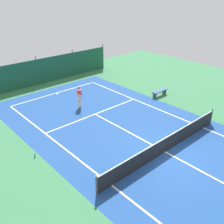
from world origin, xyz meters
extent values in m
plane|color=#387A4C|center=(0.00, 0.00, 0.00)|extent=(36.00, 36.00, 0.00)
cube|color=#1E478C|center=(0.00, 0.00, 0.00)|extent=(11.02, 26.60, 0.01)
cube|color=white|center=(0.00, 11.90, 0.01)|extent=(8.22, 0.10, 0.01)
cube|color=white|center=(-4.11, 0.00, 0.01)|extent=(0.10, 23.80, 0.01)
cube|color=white|center=(4.11, 0.00, 0.01)|extent=(0.10, 23.80, 0.01)
cube|color=white|center=(0.00, 6.40, 0.01)|extent=(8.22, 0.10, 0.01)
cube|color=white|center=(0.00, 0.00, 0.01)|extent=(0.10, 12.80, 0.01)
cube|color=white|center=(0.00, 11.75, 0.01)|extent=(0.10, 0.30, 0.01)
cube|color=black|center=(0.00, 0.00, 0.47)|extent=(9.92, 0.03, 0.95)
cube|color=white|center=(0.00, 0.00, 0.97)|extent=(9.92, 0.04, 0.05)
cylinder|color=#47474C|center=(-5.01, 0.00, 0.55)|extent=(0.10, 0.10, 1.10)
cylinder|color=#47474C|center=(5.01, 0.00, 0.55)|extent=(0.10, 0.10, 1.10)
cube|color=#195138|center=(0.00, 15.02, 1.20)|extent=(16.22, 0.06, 2.40)
cylinder|color=#595B60|center=(0.00, 15.08, 1.35)|extent=(0.08, 0.08, 2.70)
cylinder|color=#595B60|center=(4.05, 15.08, 1.35)|extent=(0.08, 0.08, 2.70)
cylinder|color=#595B60|center=(8.11, 15.08, 1.35)|extent=(0.08, 0.08, 2.70)
cube|color=#234C1E|center=(0.00, 15.62, 0.55)|extent=(14.60, 0.70, 1.10)
cylinder|color=beige|center=(-0.01, 8.21, 0.41)|extent=(0.12, 0.12, 0.82)
cylinder|color=beige|center=(-0.20, 8.16, 0.41)|extent=(0.12, 0.12, 0.82)
cylinder|color=white|center=(-0.11, 8.18, 0.90)|extent=(0.40, 0.40, 0.22)
cube|color=#D1384C|center=(-0.11, 8.18, 1.10)|extent=(0.40, 0.29, 0.56)
sphere|color=beige|center=(-0.11, 8.18, 1.53)|extent=(0.22, 0.22, 0.22)
cylinder|color=black|center=(-0.11, 8.18, 1.62)|extent=(0.23, 0.23, 0.04)
cylinder|color=beige|center=(0.11, 8.24, 1.13)|extent=(0.09, 0.09, 0.58)
cylinder|color=beige|center=(-0.30, 8.01, 1.13)|extent=(0.22, 0.53, 0.41)
cylinder|color=black|center=(-0.27, 7.70, 1.02)|extent=(0.10, 0.27, 0.13)
torus|color=teal|center=(-0.27, 7.70, 1.24)|extent=(0.33, 0.20, 0.29)
sphere|color=#CCDB33|center=(3.40, 2.31, 0.03)|extent=(0.07, 0.07, 0.07)
cube|color=#335184|center=(6.31, 5.44, 0.45)|extent=(1.60, 0.40, 0.08)
cube|color=#4C4C51|center=(5.66, 5.44, 0.23)|extent=(0.08, 0.36, 0.45)
cube|color=#4C4C51|center=(6.96, 5.44, 0.23)|extent=(0.08, 0.36, 0.45)
cylinder|color=#338CD8|center=(-5.75, 4.54, 0.12)|extent=(0.08, 0.08, 0.24)
camera|label=1|loc=(-10.40, -7.02, 8.62)|focal=41.29mm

